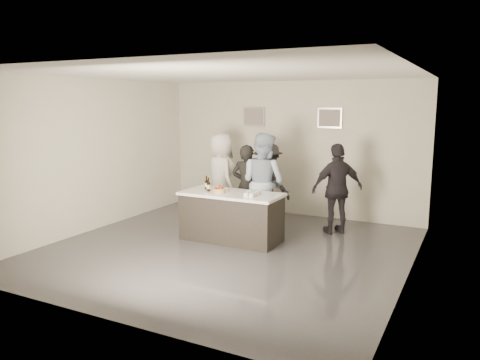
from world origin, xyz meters
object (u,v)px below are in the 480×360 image
(person_main_black, at_px, (247,187))
(cake, at_px, (219,191))
(person_guest_back, at_px, (268,182))
(person_guest_left, at_px, (221,176))
(beer_bottle_a, at_px, (206,182))
(person_guest_right, at_px, (337,189))
(bar_counter, at_px, (231,217))
(beer_bottle_b, at_px, (208,184))
(person_main_blue, at_px, (263,183))

(person_main_black, bearing_deg, cake, 81.60)
(person_guest_back, bearing_deg, person_guest_left, 26.93)
(person_guest_left, bearing_deg, cake, 157.34)
(beer_bottle_a, bearing_deg, person_guest_right, 30.32)
(bar_counter, bearing_deg, person_main_black, 99.19)
(beer_bottle_a, relative_size, person_guest_left, 0.14)
(bar_counter, bearing_deg, cake, -151.97)
(beer_bottle_a, bearing_deg, beer_bottle_b, -49.37)
(beer_bottle_a, bearing_deg, cake, -26.99)
(beer_bottle_a, relative_size, beer_bottle_b, 1.00)
(cake, relative_size, beer_bottle_a, 0.90)
(person_main_black, bearing_deg, person_guest_right, -171.83)
(person_guest_left, bearing_deg, beer_bottle_a, 146.81)
(bar_counter, distance_m, person_guest_right, 2.15)
(bar_counter, distance_m, cake, 0.54)
(bar_counter, height_order, person_guest_left, person_guest_left)
(person_guest_right, bearing_deg, beer_bottle_a, -10.24)
(bar_counter, xyz_separation_m, beer_bottle_b, (-0.45, -0.07, 0.58))
(beer_bottle_b, height_order, person_main_black, person_main_black)
(person_main_blue, height_order, person_guest_back, person_main_blue)
(person_main_blue, bearing_deg, beer_bottle_b, 68.26)
(beer_bottle_b, height_order, person_guest_back, person_guest_back)
(person_main_blue, bearing_deg, person_main_black, 4.01)
(person_main_black, bearing_deg, bar_counter, 93.26)
(beer_bottle_a, xyz_separation_m, beer_bottle_b, (0.14, -0.16, 0.00))
(beer_bottle_b, relative_size, person_guest_right, 0.15)
(person_main_black, distance_m, person_guest_right, 1.80)
(cake, xyz_separation_m, person_guest_right, (1.79, 1.48, -0.06))
(person_guest_left, xyz_separation_m, person_guest_back, (1.02, 0.21, -0.09))
(person_guest_left, distance_m, person_guest_right, 2.60)
(person_main_blue, bearing_deg, person_guest_back, -57.50)
(person_guest_back, bearing_deg, bar_counter, 104.82)
(person_main_black, bearing_deg, beer_bottle_b, 67.61)
(cake, relative_size, person_guest_right, 0.13)
(person_guest_right, bearing_deg, person_main_black, -26.47)
(person_main_black, xyz_separation_m, person_guest_right, (1.75, 0.44, 0.03))
(beer_bottle_a, distance_m, beer_bottle_b, 0.21)
(cake, distance_m, beer_bottle_b, 0.27)
(cake, bearing_deg, person_main_blue, 65.05)
(person_main_blue, xyz_separation_m, person_guest_back, (-0.23, 0.75, -0.13))
(person_main_black, relative_size, person_guest_left, 0.91)
(cake, distance_m, person_guest_right, 2.32)
(beer_bottle_a, height_order, person_main_black, person_main_black)
(beer_bottle_b, distance_m, person_main_blue, 1.15)
(bar_counter, relative_size, person_guest_right, 1.06)
(cake, height_order, beer_bottle_a, beer_bottle_a)
(beer_bottle_b, bearing_deg, person_main_blue, 52.91)
(beer_bottle_a, distance_m, person_main_blue, 1.13)
(bar_counter, height_order, person_main_black, person_main_black)
(beer_bottle_b, relative_size, person_guest_back, 0.15)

